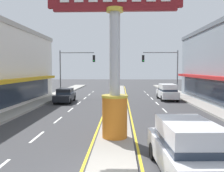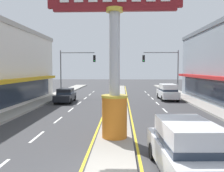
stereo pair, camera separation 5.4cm
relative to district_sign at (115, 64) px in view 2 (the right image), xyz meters
The scene contains 10 objects.
median_strip 14.14m from the district_sign, 90.00° to the left, with size 1.84×52.00×0.14m, color gray.
sidewalk_left 14.99m from the district_sign, 126.79° to the left, with size 2.32×60.00×0.18m, color #9E9B93.
sidewalk_right 14.99m from the district_sign, 53.21° to the left, with size 2.32×60.00×0.18m, color #9E9B93.
lane_markings 12.86m from the district_sign, 90.00° to the left, with size 8.58×52.00×0.01m.
district_sign is the anchor object (origin of this frame).
traffic_light_left_side 21.24m from the district_sign, 106.85° to the left, with size 4.86×0.46×6.20m.
traffic_light_right_side 21.38m from the district_sign, 73.27° to the left, with size 4.86×0.46×6.20m.
suv_near_right_lane 5.68m from the district_sign, 58.06° to the right, with size 2.15×4.69×1.90m.
sedan_far_right_lane 15.63m from the district_sign, 112.54° to the left, with size 1.92×4.34×1.53m.
suv_near_left_lane 17.90m from the district_sign, 70.57° to the left, with size 2.03×4.63×1.90m.
Camera 2 is at (0.36, -7.96, 3.66)m, focal length 38.88 mm.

